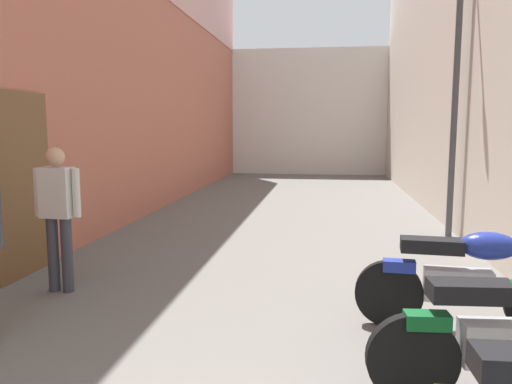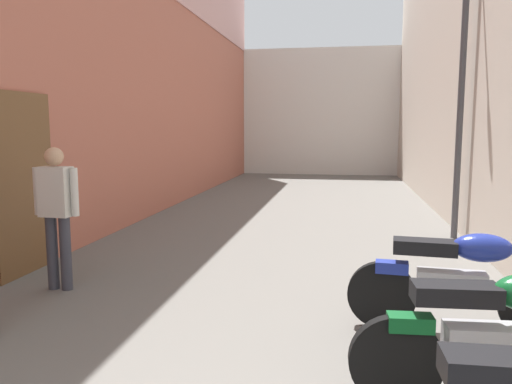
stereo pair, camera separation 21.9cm
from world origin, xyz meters
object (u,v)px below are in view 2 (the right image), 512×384
at_px(pedestrian_further_down, 57,207).
at_px(street_lamp, 457,65).
at_px(motorcycle_third, 502,335).
at_px(motorcycle_fourth, 459,279).

distance_m(pedestrian_further_down, street_lamp, 6.17).
relative_size(motorcycle_third, motorcycle_fourth, 1.00).
relative_size(motorcycle_fourth, pedestrian_further_down, 1.18).
bearing_deg(street_lamp, motorcycle_third, -97.68).
relative_size(motorcycle_fourth, street_lamp, 0.39).
relative_size(motorcycle_third, street_lamp, 0.39).
height_order(motorcycle_third, motorcycle_fourth, same).
height_order(motorcycle_fourth, pedestrian_further_down, pedestrian_further_down).
distance_m(motorcycle_third, pedestrian_further_down, 4.42).
xyz_separation_m(motorcycle_third, street_lamp, (0.70, 5.19, 2.25)).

